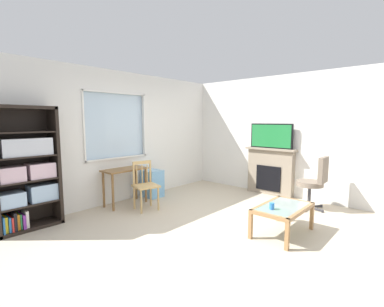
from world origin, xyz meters
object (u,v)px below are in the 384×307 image
Objects in this scene: bookshelf at (26,172)px; desk_under_window at (125,175)px; coffee_table at (283,210)px; plastic_drawer_unit at (152,183)px; fireplace at (270,171)px; sippy_cup at (272,206)px; tv at (271,136)px; office_chair at (315,180)px; wooden_chair at (145,185)px.

desk_under_window is (1.69, -0.11, -0.29)m from bookshelf.
coffee_table is (0.72, -2.90, -0.23)m from desk_under_window.
plastic_drawer_unit is 2.64m from fireplace.
bookshelf is at bearing 126.16° from sippy_cup.
tv is 2.55m from sippy_cup.
fireplace is 0.79m from tv.
plastic_drawer_unit is at bearing 136.37° from fireplace.
plastic_drawer_unit is at bearing 136.10° from tv.
coffee_table is (-1.47, -0.03, -0.20)m from office_chair.
bookshelf is 2.18× the size of desk_under_window.
sippy_cup is at bearing 179.13° from office_chair.
fireplace reaches higher than desk_under_window.
fireplace reaches higher than sippy_cup.
sippy_cup is at bearing -53.84° from bookshelf.
wooden_chair is 10.00× the size of sippy_cup.
office_chair reaches higher than coffee_table.
bookshelf is at bearing 128.58° from coffee_table.
tv reaches higher than desk_under_window.
bookshelf is 2.08× the size of wooden_chair.
plastic_drawer_unit is at bearing 84.91° from sippy_cup.
office_chair is at bearing -37.59° from bookshelf.
coffee_table is (-1.92, -1.14, -0.17)m from fireplace.
plastic_drawer_unit is (0.73, 0.05, -0.29)m from desk_under_window.
plastic_drawer_unit is at bearing 41.27° from wooden_chair.
fireplace reaches higher than coffee_table.
fireplace is 2.24m from coffee_table.
bookshelf is 1.93m from wooden_chair.
plastic_drawer_unit is at bearing -1.41° from bookshelf.
sippy_cup is at bearing -153.52° from fireplace.
wooden_chair is 0.87m from plastic_drawer_unit.
office_chair is (-0.45, -1.10, 0.03)m from fireplace.
office_chair is 1.03× the size of coffee_table.
fireplace is at bearing -43.63° from plastic_drawer_unit.
bookshelf is 1.94× the size of tv.
desk_under_window is at bearing 103.84° from coffee_table.
wooden_chair is (0.08, -0.51, -0.12)m from desk_under_window.
tv is at bearing -23.55° from bookshelf.
plastic_drawer_unit is 3.27m from office_chair.
office_chair reaches higher than sippy_cup.
desk_under_window is 0.95× the size of wooden_chair.
fireplace is (2.55, -1.25, 0.06)m from wooden_chair.
bookshelf reaches higher than desk_under_window.
sippy_cup is (-1.71, 0.03, -0.09)m from office_chair.
bookshelf reaches higher than fireplace.
bookshelf is 3.68m from sippy_cup.
fireplace reaches higher than plastic_drawer_unit.
desk_under_window is at bearing 145.96° from tv.
fireplace is at bearing -33.85° from desk_under_window.
office_chair is at bearing -48.32° from wooden_chair.
wooden_chair is 1.54× the size of plastic_drawer_unit.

